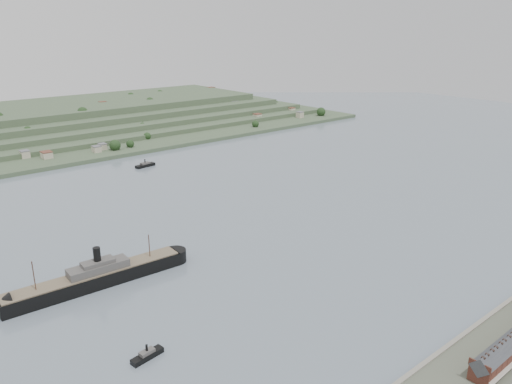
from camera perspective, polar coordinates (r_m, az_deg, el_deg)
ground at (r=329.97m, az=0.37°, el=-4.22°), size 1400.00×1400.00×0.00m
far_peninsula at (r=674.19m, az=-20.05°, el=7.53°), size 760.00×309.00×30.00m
steamship at (r=271.46m, az=-18.36°, el=-9.43°), size 104.78×16.60×25.13m
tugboat at (r=215.63m, az=-12.32°, el=-17.73°), size 14.50×5.75×6.35m
ferry_east at (r=484.81m, az=-12.55°, el=3.03°), size 20.26×8.11×7.39m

